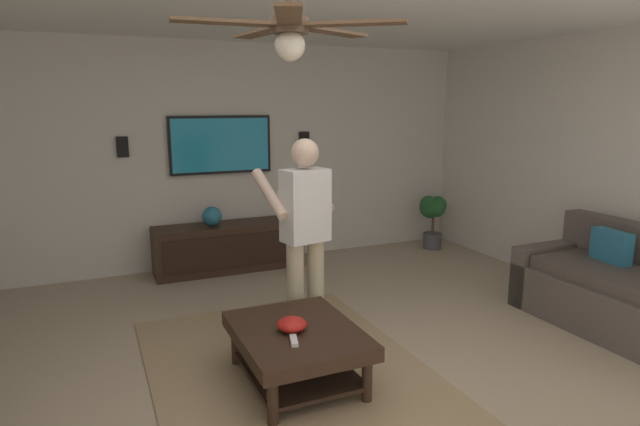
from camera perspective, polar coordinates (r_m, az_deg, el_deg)
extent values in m
plane|color=tan|center=(3.79, 1.63, -18.55)|extent=(7.69, 7.69, 0.00)
cube|color=silver|center=(6.40, -10.97, 6.01)|extent=(0.10, 6.59, 2.60)
cube|color=#9E8460|center=(4.06, -3.53, -16.26)|extent=(2.56, 1.91, 0.01)
cube|color=#564C47|center=(5.20, 30.32, -9.03)|extent=(1.91, 0.86, 0.42)
cube|color=#564C47|center=(5.68, 23.35, -5.86)|extent=(0.19, 0.84, 0.58)
cube|color=#4C423D|center=(5.06, 30.10, -6.34)|extent=(1.51, 0.62, 0.12)
cube|color=teal|center=(5.33, 28.70, -3.54)|extent=(0.37, 0.16, 0.36)
cube|color=#332116|center=(3.74, -2.51, -12.93)|extent=(1.00, 0.80, 0.10)
cylinder|color=#332116|center=(4.29, -0.49, -12.52)|extent=(0.07, 0.07, 0.30)
cylinder|color=#332116|center=(4.10, -8.98, -13.85)|extent=(0.07, 0.07, 0.30)
cylinder|color=#332116|center=(3.61, 5.04, -17.47)|extent=(0.07, 0.07, 0.30)
cylinder|color=#332116|center=(3.39, -5.09, -19.60)|extent=(0.07, 0.07, 0.30)
cube|color=black|center=(3.85, -2.47, -16.32)|extent=(0.88, 0.68, 0.03)
cube|color=#332116|center=(6.27, -9.69, -3.60)|extent=(0.44, 1.70, 0.55)
cube|color=black|center=(6.06, -9.16, -4.11)|extent=(0.01, 1.56, 0.39)
cube|color=black|center=(6.30, -10.59, 7.19)|extent=(0.05, 1.18, 0.67)
cube|color=#2192C2|center=(6.28, -10.54, 7.18)|extent=(0.01, 1.12, 0.61)
cylinder|color=#C6B793|center=(4.47, -0.46, -7.91)|extent=(0.14, 0.14, 0.82)
cylinder|color=#C6B793|center=(4.36, -2.65, -8.41)|extent=(0.14, 0.14, 0.82)
cube|color=white|center=(4.23, -1.59, 0.80)|extent=(0.29, 0.40, 0.58)
sphere|color=beige|center=(4.17, -1.62, 6.48)|extent=(0.22, 0.22, 0.22)
cylinder|color=beige|center=(4.48, -0.53, 2.59)|extent=(0.49, 0.18, 0.37)
cylinder|color=beige|center=(4.25, -5.42, 2.04)|extent=(0.49, 0.18, 0.37)
cube|color=white|center=(4.55, -4.24, 1.41)|extent=(0.05, 0.06, 0.16)
cylinder|color=#4C4C51|center=(7.29, 11.93, -2.92)|extent=(0.24, 0.24, 0.21)
cylinder|color=brown|center=(7.23, 12.02, -0.83)|extent=(0.03, 0.03, 0.34)
sphere|color=#235B2D|center=(7.21, 11.74, 0.59)|extent=(0.29, 0.29, 0.29)
sphere|color=#235B2D|center=(7.15, 12.18, 0.64)|extent=(0.18, 0.18, 0.18)
sphere|color=#235B2D|center=(7.22, 12.48, 0.84)|extent=(0.24, 0.24, 0.24)
sphere|color=#235B2D|center=(7.18, 11.54, 0.94)|extent=(0.22, 0.22, 0.22)
sphere|color=#235B2D|center=(7.14, 12.36, 0.47)|extent=(0.22, 0.22, 0.22)
ellipsoid|color=red|center=(3.67, -3.02, -11.82)|extent=(0.20, 0.20, 0.09)
cube|color=white|center=(3.52, -2.81, -13.49)|extent=(0.16, 0.08, 0.02)
sphere|color=teal|center=(6.12, -11.50, -0.33)|extent=(0.22, 0.22, 0.22)
cube|color=black|center=(6.63, -1.72, 7.74)|extent=(0.06, 0.12, 0.22)
cube|color=black|center=(6.16, -20.39, 6.66)|extent=(0.06, 0.12, 0.22)
cylinder|color=#4C3828|center=(2.91, -3.26, 19.43)|extent=(0.20, 0.20, 0.08)
sphere|color=silver|center=(2.90, -3.24, 17.47)|extent=(0.16, 0.16, 0.16)
cube|color=brown|center=(3.19, -6.23, 18.69)|extent=(0.57, 0.20, 0.02)
cube|color=brown|center=(2.84, -9.83, 19.50)|extent=(0.15, 0.57, 0.02)
cube|color=brown|center=(2.60, -3.35, 20.38)|extent=(0.57, 0.31, 0.02)
cube|color=brown|center=(2.84, 3.34, 19.62)|extent=(0.43, 0.52, 0.02)
cube|color=brown|center=(3.15, 1.06, 18.86)|extent=(0.34, 0.56, 0.02)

